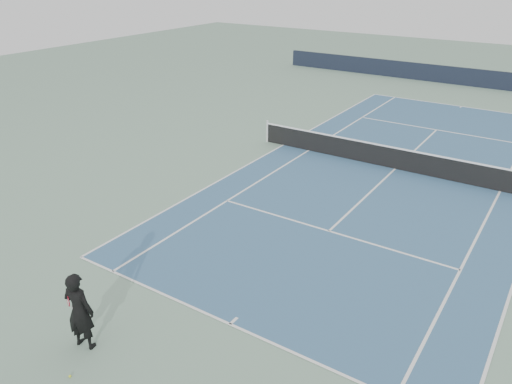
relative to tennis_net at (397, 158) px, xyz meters
The scene contains 6 objects.
ground 0.50m from the tennis_net, ahead, with size 80.00×80.00×0.00m, color gray.
court_surface 0.50m from the tennis_net, ahead, with size 10.97×23.77×0.01m, color #365D80.
tennis_net is the anchor object (origin of this frame).
windscreen_far 17.89m from the tennis_net, 90.00° to the left, with size 30.00×0.25×1.20m, color black.
tennis_player 14.47m from the tennis_net, 99.42° to the right, with size 0.86×0.67×1.94m.
tennis_ball 15.23m from the tennis_net, 96.97° to the right, with size 0.06×0.06×0.06m, color #CDDA2C.
Camera 1 is at (5.79, -19.56, 8.02)m, focal length 35.00 mm.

